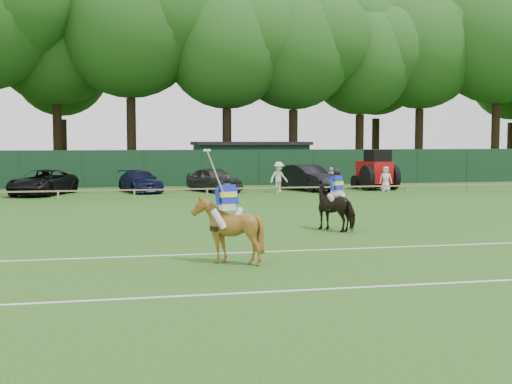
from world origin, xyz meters
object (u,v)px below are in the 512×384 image
object	(u,v)px
horse_dark	(337,208)
spectator_right	(386,179)
spectator_mid	(331,179)
estate_black	(307,178)
tractor	(376,171)
hatch_grey	(214,179)
horse_chestnut	(227,230)
suv_black	(43,182)
utility_shed	(250,162)
sedan_navy	(140,181)
spectator_left	(279,177)

from	to	relation	value
horse_dark	spectator_right	size ratio (longest dim) A/B	1.21
horse_dark	spectator_mid	bearing A→B (deg)	-141.37
horse_dark	estate_black	distance (m)	19.01
spectator_mid	tractor	xyz separation A→B (m)	(3.25, 0.79, 0.47)
estate_black	hatch_grey	bearing A→B (deg)	158.44
estate_black	horse_chestnut	bearing A→B (deg)	-131.32
suv_black	spectator_right	distance (m)	20.49
spectator_mid	spectator_right	distance (m)	3.36
horse_chestnut	utility_shed	world-z (taller)	utility_shed
hatch_grey	spectator_mid	world-z (taller)	hatch_grey
horse_dark	hatch_grey	distance (m)	18.69
spectator_right	hatch_grey	bearing A→B (deg)	-176.25
horse_dark	suv_black	xyz separation A→B (m)	(-11.48, 18.37, -0.07)
sedan_navy	spectator_mid	size ratio (longest dim) A/B	3.04
hatch_grey	estate_black	bearing A→B (deg)	-24.53
horse_chestnut	spectator_mid	world-z (taller)	horse_chestnut
horse_chestnut	hatch_grey	bearing A→B (deg)	-112.43
horse_chestnut	spectator_right	world-z (taller)	horse_chestnut
suv_black	spectator_left	size ratio (longest dim) A/B	2.81
estate_black	spectator_right	bearing A→B (deg)	-42.90
sedan_navy	hatch_grey	distance (m)	4.46
suv_black	hatch_grey	size ratio (longest dim) A/B	1.17
horse_dark	spectator_right	xyz separation A→B (m)	(8.94, 16.59, -0.02)
hatch_grey	utility_shed	distance (m)	9.31
horse_dark	utility_shed	xyz separation A→B (m)	(2.60, 26.98, 0.75)
suv_black	utility_shed	xyz separation A→B (m)	(14.07, 8.61, 0.81)
horse_dark	hatch_grey	bearing A→B (deg)	-118.87
sedan_navy	utility_shed	distance (m)	11.52
estate_black	spectator_right	world-z (taller)	estate_black
spectator_right	tractor	distance (m)	1.78
sedan_navy	tractor	bearing A→B (deg)	-17.13
horse_chestnut	horse_dark	bearing A→B (deg)	-145.71
estate_black	spectator_left	distance (m)	2.49
utility_shed	tractor	xyz separation A→B (m)	(6.37, -8.67, -0.33)
hatch_grey	estate_black	world-z (taller)	estate_black
horse_dark	spectator_right	bearing A→B (deg)	-151.63
sedan_navy	utility_shed	size ratio (longest dim) A/B	0.54
suv_black	spectator_mid	bearing A→B (deg)	19.08
hatch_grey	spectator_mid	distance (m)	7.24
horse_chestnut	spectator_right	bearing A→B (deg)	-136.33
horse_dark	tractor	size ratio (longest dim) A/B	0.58
hatch_grey	spectator_left	xyz separation A→B (m)	(3.75, -1.38, 0.17)
suv_black	spectator_right	xyz separation A→B (m)	(20.41, -1.77, 0.05)
suv_black	sedan_navy	xyz separation A→B (m)	(5.60, 0.85, -0.07)
hatch_grey	estate_black	size ratio (longest dim) A/B	0.91
estate_black	spectator_left	bearing A→B (deg)	-170.44
suv_black	horse_chestnut	bearing A→B (deg)	-52.66
sedan_navy	estate_black	bearing A→B (deg)	-17.75
estate_black	utility_shed	distance (m)	8.74
estate_black	spectator_right	size ratio (longest dim) A/B	3.16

